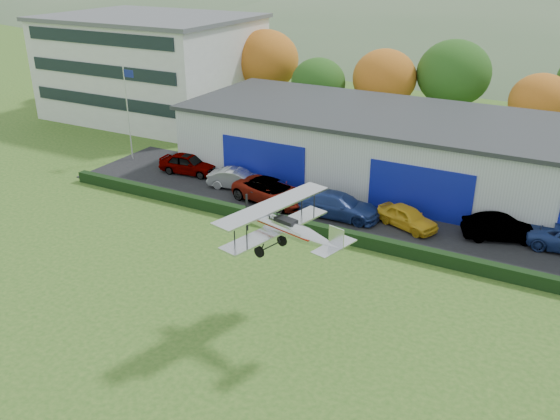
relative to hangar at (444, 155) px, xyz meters
The scene contains 15 objects.
ground 28.55m from the hangar, 100.13° to the right, with size 300.00×300.00×0.00m, color #2F581C.
apron 7.72m from the hangar, 105.99° to the right, with size 48.00×9.00×0.05m, color black.
hedge 12.16m from the hangar, 99.64° to the right, with size 46.00×0.60×0.80m, color black.
hangar is the anchor object (origin of this frame).
office_block 33.84m from the hangar, 167.99° to the left, with size 20.60×15.60×10.40m.
flagpole 25.68m from the hangar, 166.49° to the right, with size 1.05×0.10×8.00m.
tree_belt 13.63m from the hangar, 108.16° to the left, with size 75.70×13.22×10.12m.
distant_hills 113.51m from the hangar, 94.79° to the left, with size 430.00×196.00×56.00m.
car_0 19.79m from the hangar, 160.65° to the right, with size 1.93×4.79×1.63m, color gray.
car_1 15.45m from the hangar, 151.18° to the right, with size 1.55×4.45×1.47m, color silver.
car_2 13.12m from the hangar, 138.96° to the right, with size 2.74×5.94×1.65m, color gray.
car_3 9.91m from the hangar, 118.86° to the right, with size 2.30×5.66×1.64m, color navy.
car_4 8.19m from the hangar, 90.88° to the right, with size 1.69×4.19×1.43m, color gold.
car_5 9.03m from the hangar, 51.25° to the right, with size 1.63×4.69×1.54m, color gray.
biplane 21.47m from the hangar, 95.16° to the right, with size 5.81×6.60×2.46m.
Camera 1 is at (14.15, -14.31, 16.58)m, focal length 37.85 mm.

